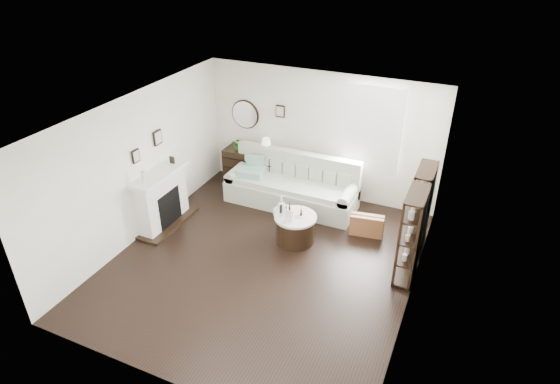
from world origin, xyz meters
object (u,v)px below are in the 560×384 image
at_px(sofa, 293,188).
at_px(dresser, 252,168).
at_px(drum_table, 295,228).
at_px(pedestal_table, 285,212).

xyz_separation_m(sofa, dresser, (-1.15, 0.39, 0.06)).
xyz_separation_m(dresser, drum_table, (1.74, -1.65, -0.14)).
bearing_deg(pedestal_table, drum_table, -24.03).
bearing_deg(sofa, pedestal_table, -74.58).
distance_m(dresser, drum_table, 2.40).
height_order(drum_table, pedestal_table, drum_table).
distance_m(sofa, drum_table, 1.40).
bearing_deg(drum_table, sofa, 114.79).
relative_size(sofa, dresser, 2.20).
bearing_deg(dresser, sofa, -18.52).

